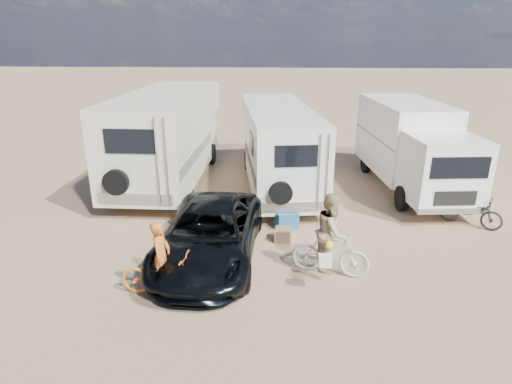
# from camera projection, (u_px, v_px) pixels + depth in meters

# --- Properties ---
(ground) EXTENTS (140.00, 140.00, 0.00)m
(ground) POSITION_uv_depth(u_px,v_px,m) (297.00, 285.00, 9.63)
(ground) COLOR tan
(ground) RESTS_ON ground
(rv_main) EXTENTS (3.16, 7.65, 2.92)m
(rv_main) POSITION_uv_depth(u_px,v_px,m) (278.00, 148.00, 15.50)
(rv_main) COLOR white
(rv_main) RESTS_ON ground
(rv_left) EXTENTS (2.77, 8.07, 3.34)m
(rv_left) POSITION_uv_depth(u_px,v_px,m) (168.00, 138.00, 16.08)
(rv_left) COLOR beige
(rv_left) RESTS_ON ground
(box_truck) EXTENTS (2.84, 6.98, 3.02)m
(box_truck) POSITION_uv_depth(u_px,v_px,m) (412.00, 148.00, 15.23)
(box_truck) COLOR white
(box_truck) RESTS_ON ground
(dark_suv) EXTENTS (2.45, 5.00, 1.37)m
(dark_suv) POSITION_uv_depth(u_px,v_px,m) (210.00, 234.00, 10.55)
(dark_suv) COLOR black
(dark_suv) RESTS_ON ground
(bike_man) EXTENTS (1.92, 0.83, 0.98)m
(bike_man) POSITION_uv_depth(u_px,v_px,m) (163.00, 275.00, 9.11)
(bike_man) COLOR orange
(bike_man) RESTS_ON ground
(bike_woman) EXTENTS (1.88, 0.95, 1.09)m
(bike_woman) POSITION_uv_depth(u_px,v_px,m) (330.00, 253.00, 9.91)
(bike_woman) COLOR beige
(bike_woman) RESTS_ON ground
(rider_man) EXTENTS (0.42, 0.59, 1.54)m
(rider_man) POSITION_uv_depth(u_px,v_px,m) (162.00, 264.00, 9.01)
(rider_man) COLOR #BF6321
(rider_man) RESTS_ON ground
(rider_woman) EXTENTS (0.90, 1.04, 1.83)m
(rider_woman) POSITION_uv_depth(u_px,v_px,m) (331.00, 239.00, 9.79)
(rider_woman) COLOR tan
(rider_woman) RESTS_ON ground
(bike_parked) EXTENTS (1.80, 1.50, 0.92)m
(bike_parked) POSITION_uv_depth(u_px,v_px,m) (470.00, 211.00, 12.53)
(bike_parked) COLOR #272A27
(bike_parked) RESTS_ON ground
(cooler) EXTENTS (0.73, 0.62, 0.49)m
(cooler) POSITION_uv_depth(u_px,v_px,m) (286.00, 220.00, 12.44)
(cooler) COLOR #275D8B
(cooler) RESTS_ON ground
(crate) EXTENTS (0.49, 0.49, 0.35)m
(crate) POSITION_uv_depth(u_px,v_px,m) (283.00, 235.00, 11.67)
(crate) COLOR #816143
(crate) RESTS_ON ground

